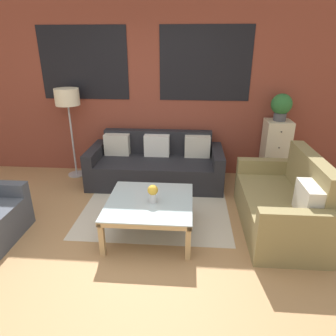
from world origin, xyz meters
The scene contains 10 objects.
ground_plane centered at (0.00, 0.00, 0.00)m, with size 16.00×16.00×0.00m, color #AD7F51.
wall_back_brick centered at (0.00, 2.44, 1.41)m, with size 8.40×0.09×2.80m.
rug centered at (0.31, 1.17, 0.00)m, with size 1.95×1.76×0.00m.
couch_dark centered at (0.22, 1.95, 0.28)m, with size 2.08×0.88×0.78m.
settee_vintage centered at (1.87, 0.75, 0.31)m, with size 0.80×1.53×0.92m.
coffee_table centered at (0.31, 0.54, 0.36)m, with size 0.97×0.97×0.42m.
floor_lamp centered at (-1.18, 2.13, 1.25)m, with size 0.38×0.38×1.45m.
drawer_cabinet centered at (2.10, 2.17, 0.50)m, with size 0.39×0.40×1.00m.
potted_plant centered at (2.10, 2.17, 1.22)m, with size 0.31×0.31×0.41m.
flower_vase centered at (0.35, 0.50, 0.55)m, with size 0.12×0.12×0.21m.
Camera 1 is at (0.75, -2.46, 2.07)m, focal length 32.00 mm.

